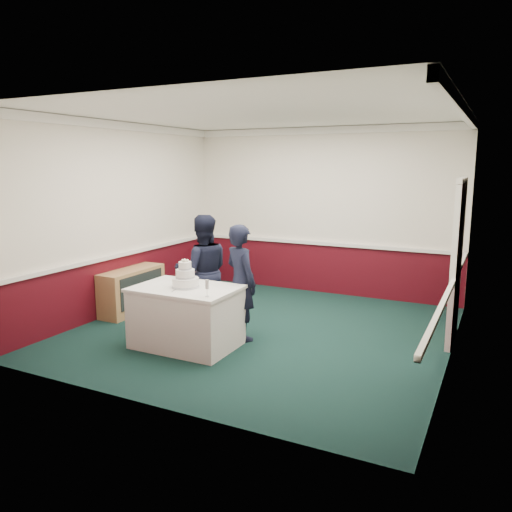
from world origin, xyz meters
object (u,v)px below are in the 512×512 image
at_px(cake_table, 186,316).
at_px(person_man, 203,272).
at_px(wedding_cake, 185,279).
at_px(cake_knife, 174,290).
at_px(champagne_flute, 207,285).
at_px(sideboard, 132,290).
at_px(person_woman, 241,282).

height_order(cake_table, person_man, person_man).
relative_size(wedding_cake, cake_knife, 1.65).
xyz_separation_m(champagne_flute, person_man, (-0.73, 1.05, -0.11)).
height_order(cake_table, cake_knife, cake_knife).
distance_m(sideboard, person_woman, 2.22).
bearing_deg(champagne_flute, sideboard, 151.26).
bearing_deg(sideboard, cake_table, -28.58).
distance_m(cake_table, person_woman, 0.85).
bearing_deg(wedding_cake, champagne_flute, -29.25).
xyz_separation_m(sideboard, champagne_flute, (2.15, -1.18, 0.58)).
relative_size(wedding_cake, champagne_flute, 1.78).
relative_size(wedding_cake, person_woman, 0.23).
xyz_separation_m(person_man, person_woman, (0.73, -0.20, -0.04)).
bearing_deg(person_woman, person_man, 13.34).
bearing_deg(sideboard, cake_knife, -34.14).
xyz_separation_m(sideboard, cake_knife, (1.62, -1.10, 0.44)).
height_order(wedding_cake, person_woman, person_woman).
xyz_separation_m(cake_table, champagne_flute, (0.50, -0.28, 0.53)).
bearing_deg(person_woman, sideboard, 20.11).
height_order(wedding_cake, cake_knife, wedding_cake).
height_order(sideboard, champagne_flute, champagne_flute).
xyz_separation_m(wedding_cake, person_man, (-0.23, 0.77, -0.08)).
bearing_deg(sideboard, person_woman, -8.79).
height_order(sideboard, cake_table, cake_table).
xyz_separation_m(wedding_cake, champagne_flute, (0.50, -0.28, 0.03)).
bearing_deg(cake_table, sideboard, 151.42).
relative_size(sideboard, wedding_cake, 3.30).
height_order(cake_knife, champagne_flute, champagne_flute).
distance_m(wedding_cake, person_man, 0.81).
relative_size(person_man, person_woman, 1.05).
distance_m(wedding_cake, cake_knife, 0.23).
xyz_separation_m(cake_knife, person_man, (-0.20, 0.97, 0.03)).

